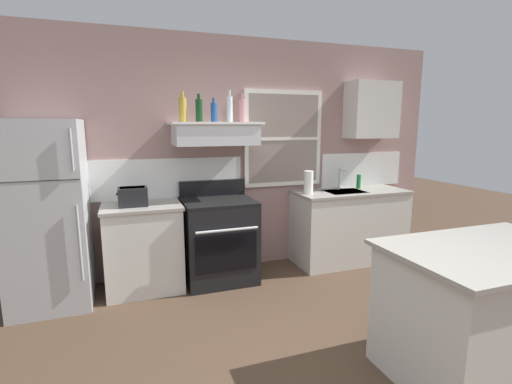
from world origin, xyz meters
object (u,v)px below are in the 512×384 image
(bottle_clear_tall, at_px, (230,109))
(bottle_blue_liqueur, at_px, (214,112))
(bottle_dark_green_wine, at_px, (199,110))
(paper_towel_roll, at_px, (309,182))
(bottle_rose_pink, at_px, (242,110))
(dish_soap_bottle, at_px, (359,182))
(kitchen_island, at_px, (487,311))
(toaster, at_px, (133,196))
(stove_range, at_px, (219,239))
(bottle_champagne_gold_foil, at_px, (183,109))
(refrigerator, at_px, (47,215))

(bottle_clear_tall, bearing_deg, bottle_blue_liqueur, -179.65)
(bottle_dark_green_wine, xyz_separation_m, bottle_blue_liqueur, (0.16, 0.01, -0.02))
(bottle_dark_green_wine, relative_size, paper_towel_roll, 1.07)
(bottle_blue_liqueur, relative_size, bottle_rose_pink, 0.80)
(paper_towel_roll, xyz_separation_m, dish_soap_bottle, (0.77, 0.10, -0.04))
(bottle_blue_liqueur, distance_m, bottle_clear_tall, 0.18)
(bottle_rose_pink, distance_m, kitchen_island, 2.90)
(bottle_dark_green_wine, height_order, bottle_rose_pink, bottle_rose_pink)
(bottle_blue_liqueur, distance_m, dish_soap_bottle, 2.07)
(bottle_dark_green_wine, distance_m, kitchen_island, 3.06)
(toaster, height_order, kitchen_island, toaster)
(paper_towel_roll, bearing_deg, stove_range, -178.07)
(bottle_dark_green_wine, xyz_separation_m, dish_soap_bottle, (2.05, 0.05, -0.87))
(bottle_dark_green_wine, distance_m, bottle_clear_tall, 0.34)
(kitchen_island, bearing_deg, bottle_clear_tall, 117.64)
(bottle_champagne_gold_foil, bearing_deg, bottle_rose_pink, 3.67)
(stove_range, relative_size, bottle_dark_green_wine, 3.77)
(stove_range, height_order, paper_towel_roll, paper_towel_roll)
(bottle_blue_liqueur, bearing_deg, bottle_champagne_gold_foil, 178.99)
(refrigerator, distance_m, paper_towel_roll, 2.76)
(refrigerator, relative_size, stove_range, 1.62)
(stove_range, distance_m, bottle_dark_green_wine, 1.41)
(stove_range, distance_m, dish_soap_bottle, 1.96)
(bottle_dark_green_wine, xyz_separation_m, kitchen_island, (1.52, -2.25, -1.41))
(toaster, distance_m, bottle_dark_green_wine, 1.12)
(bottle_champagne_gold_foil, height_order, dish_soap_bottle, bottle_champagne_gold_foil)
(refrigerator, distance_m, toaster, 0.78)
(toaster, height_order, stove_range, toaster)
(refrigerator, distance_m, bottle_blue_liqueur, 1.91)
(bottle_blue_liqueur, bearing_deg, bottle_rose_pink, 8.26)
(bottle_dark_green_wine, xyz_separation_m, bottle_clear_tall, (0.34, 0.01, 0.02))
(bottle_rose_pink, bearing_deg, bottle_dark_green_wine, -173.17)
(bottle_blue_liqueur, height_order, bottle_clear_tall, bottle_clear_tall)
(bottle_champagne_gold_foil, relative_size, paper_towel_roll, 1.14)
(bottle_dark_green_wine, xyz_separation_m, paper_towel_roll, (1.28, -0.05, -0.82))
(bottle_blue_liqueur, height_order, dish_soap_bottle, bottle_blue_liqueur)
(bottle_clear_tall, relative_size, paper_towel_roll, 1.24)
(refrigerator, bearing_deg, bottle_blue_liqueur, 4.19)
(refrigerator, height_order, stove_range, refrigerator)
(toaster, relative_size, bottle_dark_green_wine, 1.03)
(bottle_champagne_gold_foil, height_order, paper_towel_roll, bottle_champagne_gold_foil)
(bottle_rose_pink, height_order, kitchen_island, bottle_rose_pink)
(stove_range, xyz_separation_m, dish_soap_bottle, (1.88, 0.14, 0.54))
(kitchen_island, bearing_deg, stove_range, 121.98)
(bottle_clear_tall, height_order, paper_towel_roll, bottle_clear_tall)
(bottle_rose_pink, bearing_deg, refrigerator, -175.13)
(stove_range, bearing_deg, dish_soap_bottle, 4.18)
(toaster, bearing_deg, refrigerator, -178.44)
(bottle_rose_pink, bearing_deg, stove_range, -155.66)
(bottle_clear_tall, xyz_separation_m, paper_towel_roll, (0.94, -0.06, -0.84))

